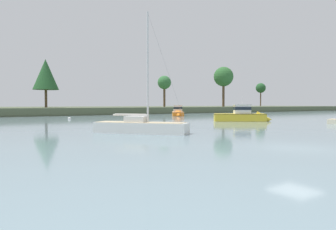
# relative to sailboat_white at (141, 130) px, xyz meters

# --- Properties ---
(ground_plane) EXTENTS (540.77, 540.77, 0.00)m
(ground_plane) POSITION_rel_sailboat_white_xyz_m (3.32, -12.68, -0.25)
(ground_plane) COLOR gray
(far_shore_bank) EXTENTS (243.34, 46.01, 1.71)m
(far_shore_bank) POSITION_rel_sailboat_white_xyz_m (3.32, 66.18, 0.60)
(far_shore_bank) COLOR #4C563D
(far_shore_bank) RESTS_ON ground
(sailboat_white) EXTENTS (6.86, 7.61, 10.97)m
(sailboat_white) POSITION_rel_sailboat_white_xyz_m (0.00, 0.00, 0.00)
(sailboat_white) COLOR white
(sailboat_white) RESTS_ON ground
(cruiser_orange) EXTENTS (6.08, 7.91, 4.36)m
(cruiser_orange) POSITION_rel_sailboat_white_xyz_m (25.05, 30.60, 0.24)
(cruiser_orange) COLOR orange
(cruiser_orange) RESTS_ON ground
(cruiser_yellow) EXTENTS (8.32, 7.21, 4.80)m
(cruiser_yellow) POSITION_rel_sailboat_white_xyz_m (21.65, 8.17, 0.26)
(cruiser_yellow) COLOR gold
(cruiser_yellow) RESTS_ON ground
(mooring_buoy_white) EXTENTS (0.51, 0.51, 0.56)m
(mooring_buoy_white) POSITION_rel_sailboat_white_xyz_m (1.42, 28.53, -0.16)
(mooring_buoy_white) COLOR white
(mooring_buoy_white) RESTS_ON ground
(shore_tree_inland_c) EXTENTS (4.01, 4.01, 9.52)m
(shore_tree_inland_c) POSITION_rel_sailboat_white_xyz_m (87.32, 60.92, 8.88)
(shore_tree_inland_c) COLOR brown
(shore_tree_inland_c) RESTS_ON far_shore_bank
(shore_tree_center_right) EXTENTS (6.09, 6.09, 11.82)m
(shore_tree_center_right) POSITION_rel_sailboat_white_xyz_m (2.84, 55.35, 9.52)
(shore_tree_center_right) COLOR brown
(shore_tree_center_right) RESTS_ON far_shore_bank
(shore_tree_far_left) EXTENTS (6.42, 6.42, 13.14)m
(shore_tree_far_left) POSITION_rel_sailboat_white_xyz_m (57.43, 51.05, 11.27)
(shore_tree_far_left) COLOR brown
(shore_tree_far_left) RESTS_ON far_shore_bank
(shore_tree_inland_a) EXTENTS (4.09, 4.09, 9.48)m
(shore_tree_inland_a) POSITION_rel_sailboat_white_xyz_m (36.80, 54.90, 8.71)
(shore_tree_inland_a) COLOR brown
(shore_tree_inland_a) RESTS_ON far_shore_bank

